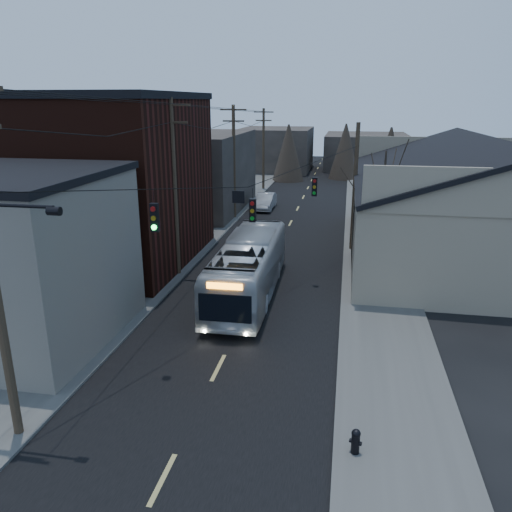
{
  "coord_description": "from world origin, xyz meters",
  "views": [
    {
      "loc": [
        4.49,
        -8.45,
        9.82
      ],
      "look_at": [
        0.55,
        13.02,
        3.0
      ],
      "focal_mm": 35.0,
      "sensor_mm": 36.0,
      "label": 1
    }
  ],
  "objects": [
    {
      "name": "bare_tree",
      "position": [
        6.5,
        20.0,
        3.6
      ],
      "size": [
        0.4,
        0.4,
        7.2
      ],
      "primitive_type": "cone",
      "color": "black",
      "rests_on": "ground"
    },
    {
      "name": "building_brick",
      "position": [
        -10.0,
        20.0,
        5.0
      ],
      "size": [
        10.0,
        12.0,
        10.0
      ],
      "primitive_type": "cube",
      "color": "black",
      "rests_on": "ground"
    },
    {
      "name": "parked_car",
      "position": [
        -3.0,
        37.2,
        0.75
      ],
      "size": [
        1.59,
        4.56,
        1.5
      ],
      "primitive_type": "imported",
      "rotation": [
        0.0,
        0.0,
        0.0
      ],
      "color": "#989B9F",
      "rests_on": "ground"
    },
    {
      "name": "fire_hydrant",
      "position": [
        5.13,
        3.89,
        0.54
      ],
      "size": [
        0.38,
        0.27,
        0.78
      ],
      "rotation": [
        0.0,
        0.0,
        -0.35
      ],
      "color": "black",
      "rests_on": "sidewalk_right"
    },
    {
      "name": "bus",
      "position": [
        -0.31,
        15.53,
        1.55
      ],
      "size": [
        2.79,
        11.15,
        3.09
      ],
      "primitive_type": "imported",
      "rotation": [
        0.0,
        0.0,
        3.16
      ],
      "color": "#AAB0B6",
      "rests_on": "ground"
    },
    {
      "name": "building_far_right",
      "position": [
        7.0,
        70.0,
        2.5
      ],
      "size": [
        12.0,
        14.0,
        5.0
      ],
      "primitive_type": "cube",
      "color": "#2F2A26",
      "rests_on": "ground"
    },
    {
      "name": "sidewalk_left",
      "position": [
        -6.5,
        30.0,
        0.06
      ],
      "size": [
        4.0,
        110.0,
        0.12
      ],
      "primitive_type": "cube",
      "color": "#474744",
      "rests_on": "ground"
    },
    {
      "name": "building_left_far",
      "position": [
        -9.5,
        36.0,
        3.5
      ],
      "size": [
        9.0,
        14.0,
        7.0
      ],
      "primitive_type": "cube",
      "color": "#2F2A26",
      "rests_on": "ground"
    },
    {
      "name": "warehouse",
      "position": [
        13.0,
        25.0,
        2.7
      ],
      "size": [
        16.16,
        20.6,
        7.73
      ],
      "color": "gray",
      "rests_on": "ground"
    },
    {
      "name": "building_clapboard",
      "position": [
        -9.0,
        9.0,
        3.5
      ],
      "size": [
        8.0,
        8.0,
        7.0
      ],
      "primitive_type": "cube",
      "color": "#6E665B",
      "rests_on": "ground"
    },
    {
      "name": "utility_lines",
      "position": [
        -3.11,
        24.14,
        4.95
      ],
      "size": [
        11.24,
        45.28,
        10.5
      ],
      "color": "#382B1E",
      "rests_on": "ground"
    },
    {
      "name": "sidewalk_right",
      "position": [
        6.5,
        30.0,
        0.06
      ],
      "size": [
        4.0,
        110.0,
        0.12
      ],
      "primitive_type": "cube",
      "color": "#474744",
      "rests_on": "ground"
    },
    {
      "name": "building_far_left",
      "position": [
        -6.0,
        65.0,
        3.0
      ],
      "size": [
        10.0,
        12.0,
        6.0
      ],
      "primitive_type": "cube",
      "color": "#2F2A26",
      "rests_on": "ground"
    },
    {
      "name": "road_surface",
      "position": [
        0.0,
        30.0,
        0.01
      ],
      "size": [
        9.0,
        110.0,
        0.02
      ],
      "primitive_type": "cube",
      "color": "black",
      "rests_on": "ground"
    }
  ]
}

